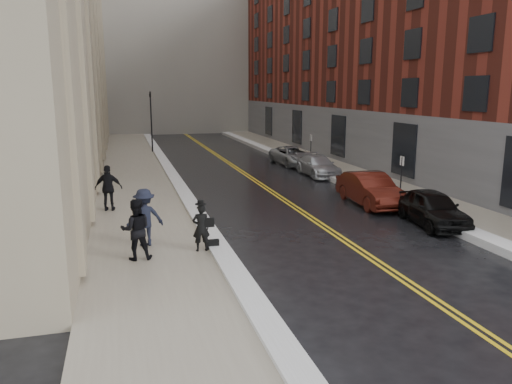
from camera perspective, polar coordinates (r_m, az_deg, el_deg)
ground at (r=15.20m, az=5.95°, el=-9.24°), size 160.00×160.00×0.00m
sidewalk_left at (r=29.70m, az=-13.62°, el=1.02°), size 4.00×64.00×0.15m
sidewalk_right at (r=32.92m, az=10.56°, el=2.18°), size 3.00×64.00×0.15m
lane_stripe_a at (r=30.66m, az=-0.66°, el=1.54°), size 0.12×64.00×0.01m
lane_stripe_b at (r=30.72m, az=-0.23°, el=1.56°), size 0.12×64.00×0.01m
snow_ridge_left at (r=29.84m, az=-9.21°, el=1.35°), size 0.70×60.80×0.26m
snow_ridge_right at (r=32.15m, az=7.60°, el=2.18°), size 0.85×60.80×0.30m
building_right at (r=42.89m, az=17.49°, el=15.99°), size 14.00×50.00×18.00m
traffic_signal at (r=43.35m, az=-11.90°, el=8.38°), size 0.18×0.15×5.20m
parking_sign_near at (r=25.26m, az=16.27°, el=1.99°), size 0.06×0.35×2.23m
parking_sign_far at (r=35.94m, az=6.29°, el=5.16°), size 0.06×0.35×2.23m
car_black at (r=21.34m, az=19.50°, el=-1.71°), size 2.24×4.37×1.42m
car_maroon at (r=24.17m, az=12.90°, el=0.31°), size 1.76×4.69×1.53m
car_silver_near at (r=31.87m, az=7.09°, el=3.00°), size 1.79×4.40×1.28m
car_silver_far at (r=36.17m, az=4.30°, el=4.15°), size 2.60×5.01×1.35m
pedestrian_main at (r=16.53m, az=-6.30°, el=-4.07°), size 0.58×0.39×1.58m
pedestrian_a at (r=16.03m, az=-13.56°, el=-4.18°), size 0.95×0.74×1.94m
pedestrian_b at (r=17.36m, az=-12.62°, el=-2.85°), size 1.40×0.97×1.98m
pedestrian_c at (r=22.77m, az=-16.49°, el=0.44°), size 1.25×0.69×2.01m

